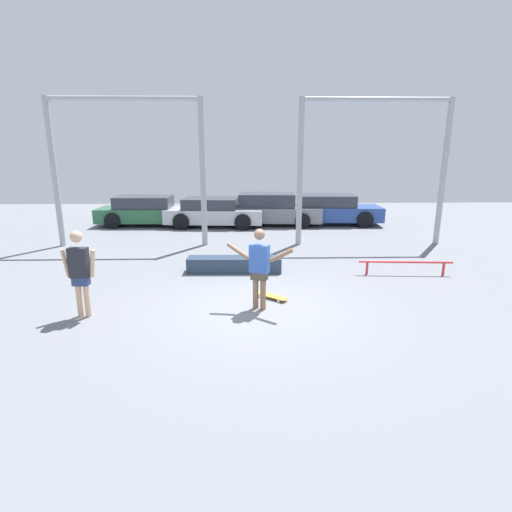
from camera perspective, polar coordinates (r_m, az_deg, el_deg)
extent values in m
plane|color=slate|center=(8.65, 0.16, -7.46)|extent=(36.00, 36.00, 0.00)
cylinder|color=#8C664C|center=(8.51, -0.05, -4.89)|extent=(0.12, 0.12, 0.82)
cylinder|color=#8C664C|center=(8.45, 1.01, -5.03)|extent=(0.12, 0.12, 0.82)
cube|color=#4C4238|center=(8.37, 0.48, -2.78)|extent=(0.38, 0.31, 0.18)
cube|color=#3359B2|center=(8.27, 0.49, -0.37)|extent=(0.44, 0.34, 0.59)
sphere|color=#8C664C|center=(8.15, 0.50, 3.11)|extent=(0.23, 0.23, 0.23)
cylinder|color=#8C664C|center=(8.42, -2.56, 0.69)|extent=(0.51, 0.29, 0.35)
cylinder|color=#8C664C|center=(8.09, 3.66, 0.09)|extent=(0.51, 0.29, 0.35)
cube|color=gold|center=(9.16, 2.27, -5.71)|extent=(0.73, 0.66, 0.01)
cylinder|color=silver|center=(9.11, 4.02, -6.12)|extent=(0.06, 0.06, 0.05)
cylinder|color=silver|center=(8.95, 3.23, -6.51)|extent=(0.06, 0.06, 0.05)
cylinder|color=silver|center=(9.40, 1.35, -5.42)|extent=(0.06, 0.06, 0.05)
cylinder|color=silver|center=(9.24, 0.53, -5.78)|extent=(0.06, 0.06, 0.05)
cube|color=#28384C|center=(11.16, -3.12, -1.21)|extent=(2.62, 0.61, 0.42)
cylinder|color=red|center=(11.54, 20.60, -0.81)|extent=(2.50, 0.24, 0.06)
cylinder|color=red|center=(11.31, 15.57, -1.66)|extent=(0.07, 0.07, 0.36)
cylinder|color=red|center=(11.95, 25.20, -1.68)|extent=(0.07, 0.07, 0.36)
cylinder|color=#A5A8AD|center=(15.54, -26.85, 10.41)|extent=(0.20, 0.20, 5.04)
cylinder|color=#A5A8AD|center=(14.18, -7.61, 11.57)|extent=(0.20, 0.20, 5.04)
cylinder|color=#A5A8AD|center=(14.74, -18.47, 20.60)|extent=(5.06, 0.16, 0.16)
cylinder|color=#A5A8AD|center=(14.24, 6.31, 11.62)|extent=(0.20, 0.20, 5.04)
cylinder|color=#A5A8AD|center=(15.76, 25.21, 10.63)|extent=(0.20, 0.20, 5.04)
cylinder|color=#A5A8AD|center=(14.88, 16.97, 20.64)|extent=(5.06, 0.16, 0.16)
cube|color=#28603D|center=(18.90, -15.07, 5.77)|extent=(4.48, 1.77, 0.61)
cube|color=#2D333D|center=(18.87, -15.72, 7.45)|extent=(2.47, 1.61, 0.52)
cylinder|color=black|center=(19.45, -10.49, 5.82)|extent=(0.69, 0.23, 0.69)
cylinder|color=black|center=(17.82, -11.36, 4.98)|extent=(0.69, 0.23, 0.69)
cylinder|color=black|center=(20.09, -18.32, 5.60)|extent=(0.69, 0.23, 0.69)
cylinder|color=black|center=(18.52, -19.82, 4.76)|extent=(0.69, 0.23, 0.69)
cube|color=#B7BABF|center=(18.06, -5.91, 5.82)|extent=(4.41, 2.09, 0.62)
cube|color=#2D333D|center=(18.01, -6.50, 7.51)|extent=(2.47, 1.80, 0.46)
cylinder|color=black|center=(18.79, -1.48, 5.77)|extent=(0.72, 0.27, 0.70)
cylinder|color=black|center=(17.08, -1.90, 4.87)|extent=(0.72, 0.27, 0.70)
cylinder|color=black|center=(19.16, -9.47, 5.75)|extent=(0.72, 0.27, 0.70)
cylinder|color=black|center=(17.49, -10.64, 4.86)|extent=(0.72, 0.27, 0.70)
cube|color=slate|center=(18.37, 2.16, 6.07)|extent=(4.64, 2.07, 0.66)
cube|color=#2D333D|center=(18.29, 1.61, 8.02)|extent=(2.60, 1.77, 0.59)
cylinder|color=black|center=(19.26, 6.38, 5.85)|extent=(0.68, 0.27, 0.66)
cylinder|color=black|center=(17.61, 6.69, 5.01)|extent=(0.68, 0.27, 0.66)
cylinder|color=black|center=(19.29, -1.99, 5.94)|extent=(0.68, 0.27, 0.66)
cylinder|color=black|center=(17.65, -2.45, 5.12)|extent=(0.68, 0.27, 0.66)
cube|color=#284793|center=(18.84, 10.47, 6.07)|extent=(4.68, 2.04, 0.64)
cube|color=#2D333D|center=(18.74, 9.99, 7.83)|extent=(2.61, 1.79, 0.52)
cylinder|color=black|center=(19.99, 14.12, 5.90)|extent=(0.73, 0.26, 0.72)
cylinder|color=black|center=(18.29, 15.29, 5.04)|extent=(0.73, 0.26, 0.72)
cylinder|color=black|center=(19.56, 5.91, 6.08)|extent=(0.73, 0.26, 0.72)
cylinder|color=black|center=(17.83, 6.34, 5.23)|extent=(0.73, 0.26, 0.72)
cylinder|color=#DBAD89|center=(8.78, -23.02, -5.41)|extent=(0.11, 0.11, 0.84)
cylinder|color=#DBAD89|center=(8.85, -23.95, -5.36)|extent=(0.11, 0.11, 0.84)
cube|color=navy|center=(8.71, -23.72, -3.25)|extent=(0.33, 0.20, 0.18)
cube|color=#26262D|center=(8.61, -23.97, -0.88)|extent=(0.38, 0.21, 0.60)
sphere|color=#DBAD89|center=(8.50, -24.33, 2.53)|extent=(0.23, 0.23, 0.23)
cylinder|color=#DBAD89|center=(8.50, -22.33, -1.00)|extent=(0.17, 0.10, 0.56)
cylinder|color=#DBAD89|center=(8.73, -25.54, -0.95)|extent=(0.17, 0.10, 0.56)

